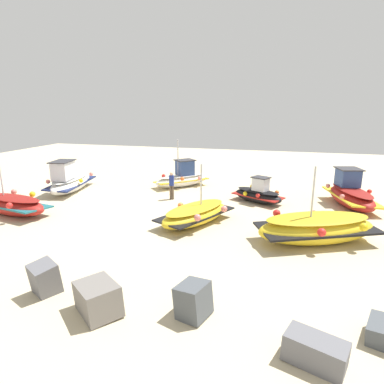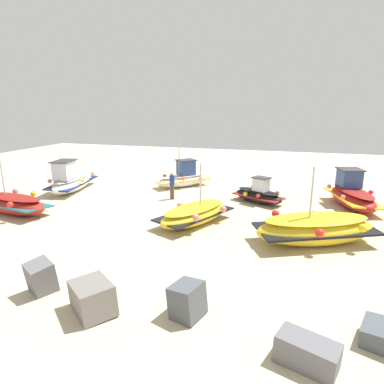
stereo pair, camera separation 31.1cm
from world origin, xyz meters
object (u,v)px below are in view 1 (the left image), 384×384
object	(u,v)px
fishing_boat_1	(258,194)
person_walking	(172,184)
fishing_boat_5	(13,204)
fishing_boat_4	(317,228)
fishing_boat_6	(70,181)
fishing_boat_0	(182,178)
fishing_boat_3	(351,194)
fishing_boat_2	(195,214)

from	to	relation	value
fishing_boat_1	person_walking	size ratio (longest dim) A/B	1.95
fishing_boat_1	fishing_boat_5	world-z (taller)	fishing_boat_5
fishing_boat_4	fishing_boat_6	size ratio (longest dim) A/B	1.07
fishing_boat_4	person_walking	bearing A→B (deg)	124.72
fishing_boat_0	fishing_boat_1	size ratio (longest dim) A/B	1.14
fishing_boat_0	person_walking	xyz separation A→B (m)	(-0.40, 3.51, 0.38)
fishing_boat_3	fishing_boat_2	bearing A→B (deg)	108.89
fishing_boat_0	person_walking	size ratio (longest dim) A/B	2.22
fishing_boat_3	fishing_boat_4	distance (m)	6.78
fishing_boat_5	person_walking	bearing A→B (deg)	46.17
fishing_boat_6	fishing_boat_5	bearing A→B (deg)	-8.90
fishing_boat_1	fishing_boat_5	distance (m)	14.27
fishing_boat_0	fishing_boat_5	size ratio (longest dim) A/B	0.82
fishing_boat_1	fishing_boat_2	world-z (taller)	fishing_boat_2
fishing_boat_4	person_walking	xyz separation A→B (m)	(8.45, -4.88, 0.37)
fishing_boat_2	person_walking	size ratio (longest dim) A/B	2.72
fishing_boat_0	fishing_boat_5	xyz separation A→B (m)	(7.08, 8.83, -0.08)
fishing_boat_4	fishing_boat_0	bearing A→B (deg)	111.25
fishing_boat_1	fishing_boat_3	world-z (taller)	fishing_boat_3
person_walking	fishing_boat_1	bearing A→B (deg)	105.98
fishing_boat_0	fishing_boat_2	bearing A→B (deg)	-113.42
fishing_boat_4	fishing_boat_5	size ratio (longest dim) A/B	1.18
fishing_boat_1	fishing_boat_2	size ratio (longest dim) A/B	0.72
fishing_boat_2	fishing_boat_3	xyz separation A→B (m)	(-8.17, -5.42, 0.23)
fishing_boat_5	fishing_boat_6	world-z (taller)	fishing_boat_5
fishing_boat_1	person_walking	world-z (taller)	person_walking
fishing_boat_3	person_walking	distance (m)	10.94
fishing_boat_4	fishing_boat_1	bearing A→B (deg)	92.86
fishing_boat_0	fishing_boat_5	distance (m)	11.31
fishing_boat_5	fishing_boat_6	bearing A→B (deg)	101.75
fishing_boat_0	fishing_boat_2	size ratio (longest dim) A/B	0.82
fishing_boat_2	person_walking	distance (m)	4.79
fishing_boat_6	person_walking	world-z (taller)	fishing_boat_6
fishing_boat_0	person_walking	distance (m)	3.55
fishing_boat_1	person_walking	distance (m)	5.50
fishing_boat_2	fishing_boat_6	world-z (taller)	fishing_boat_2
fishing_boat_0	fishing_boat_1	world-z (taller)	fishing_boat_0
fishing_boat_6	person_walking	size ratio (longest dim) A/B	3.01
person_walking	fishing_boat_4	bearing A→B (deg)	67.74
fishing_boat_1	person_walking	bearing A→B (deg)	-143.72
fishing_boat_1	fishing_boat_5	size ratio (longest dim) A/B	0.72
fishing_boat_2	person_walking	world-z (taller)	fishing_boat_2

